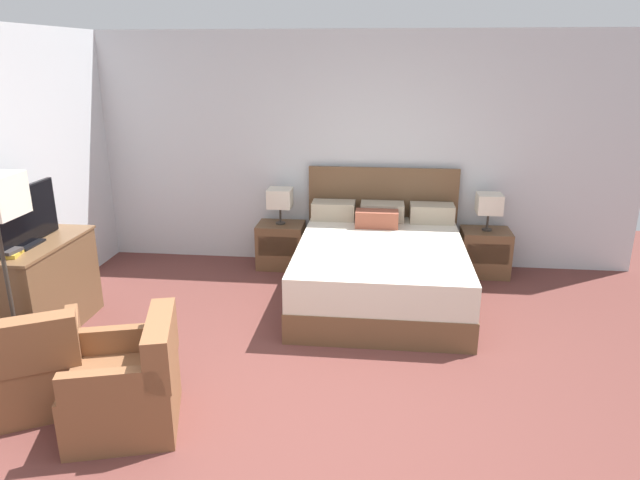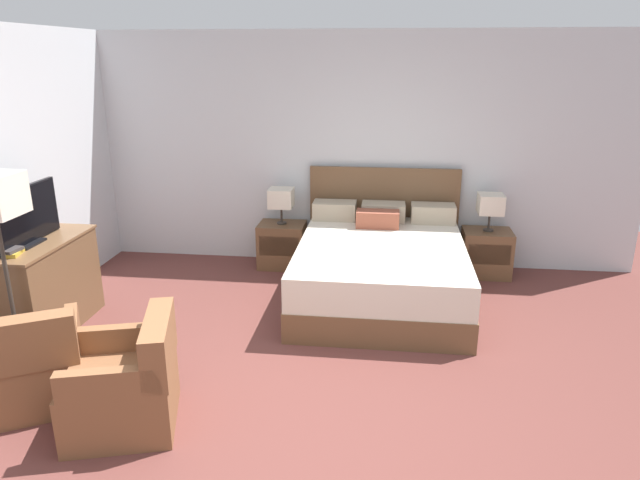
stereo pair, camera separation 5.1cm
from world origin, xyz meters
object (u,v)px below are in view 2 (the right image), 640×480
Objects in this scene: armchair_by_window at (30,367)px; armchair_companion at (128,386)px; nightstand_right at (486,253)px; bed at (381,267)px; book_red_cover at (8,253)px; book_blue_cover at (6,250)px; tv at (23,218)px; nightstand_left at (282,245)px; table_lamp_right at (491,204)px; table_lamp_left at (281,198)px; dresser at (41,285)px.

armchair_by_window and armchair_companion have the same top height.
nightstand_right is at bearing 39.68° from armchair_by_window.
book_red_cover is (-2.99, -1.44, 0.52)m from bed.
book_blue_cover is at bearing 128.38° from armchair_by_window.
tv is at bearing 139.80° from armchair_companion.
nightstand_left is at bearing 50.30° from book_blue_cover.
table_lamp_right is at bearing 48.04° from armchair_companion.
tv is 1.95m from armchair_companion.
bed is 5.13× the size of table_lamp_left.
table_lamp_left is 2.87m from book_red_cover.
book_blue_cover reaches higher than nightstand_right.
dresser is 0.57m from book_blue_cover.
table_lamp_left is (-1.16, 0.78, 0.49)m from bed.
nightstand_right is 4.64m from armchair_by_window.
nightstand_right is at bearing -0.04° from table_lamp_left.
armchair_by_window reaches higher than nightstand_right.
armchair_companion is at bearing -131.96° from table_lamp_right.
dresser is (-4.16, -1.86, 0.17)m from nightstand_right.
nightstand_right is 2.55× the size of book_blue_cover.
armchair_by_window is (0.59, -1.10, -0.14)m from dresser.
nightstand_left and nightstand_right have the same top height.
book_red_cover is at bearing -151.91° from table_lamp_right.
armchair_by_window is 0.79m from armchair_companion.
dresser is 1.85m from armchair_companion.
book_red_cover is 1.10m from armchair_by_window.
book_red_cover is at bearing -129.47° from nightstand_left.
nightstand_right is 0.57× the size of armchair_by_window.
armchair_companion is at bearing -10.14° from armchair_by_window.
table_lamp_left is 1.00× the size of table_lamp_right.
bed is at bearing 25.71° from book_red_cover.
dresser is at bearing 117.94° from armchair_by_window.
armchair_by_window is at bearing -52.34° from book_red_cover.
table_lamp_right is (1.16, 0.78, 0.49)m from bed.
nightstand_left is at bearing 146.29° from bed.
armchair_by_window reaches higher than nightstand_left.
table_lamp_left reaches higher than armchair_companion.
bed reaches higher than dresser.
tv reaches higher than armchair_by_window.
tv reaches higher than book_red_cover.
nightstand_left is 1.00× the size of nightstand_right.
book_red_cover reaches higher than dresser.
armchair_by_window is at bearing -60.07° from tv.
table_lamp_right reaches higher than armchair_by_window.
armchair_by_window is (-1.24, -2.96, 0.02)m from nightstand_left.
table_lamp_right is (0.00, 0.00, 0.56)m from nightstand_right.
book_red_cover is at bearing -88.92° from tv.
nightstand_left is 2.39m from table_lamp_right.
book_blue_cover is (-4.17, -2.22, 0.06)m from table_lamp_right.
tv is 1.02× the size of armchair_by_window.
book_blue_cover is (-1.84, -2.22, 0.06)m from table_lamp_left.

